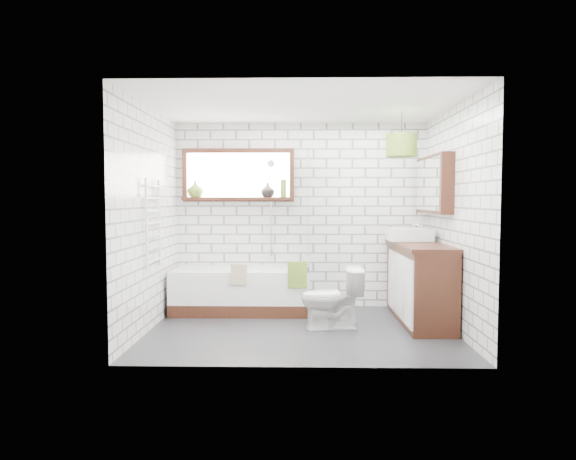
{
  "coord_description": "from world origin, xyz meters",
  "views": [
    {
      "loc": [
        -0.02,
        -5.71,
        1.47
      ],
      "look_at": [
        -0.15,
        0.25,
        1.11
      ],
      "focal_mm": 32.0,
      "sensor_mm": 36.0,
      "label": 1
    }
  ],
  "objects_px": {
    "bathtub": "(242,290)",
    "pendant": "(401,145)",
    "vanity": "(419,282)",
    "toilet": "(331,298)",
    "basin": "(409,234)"
  },
  "relations": [
    {
      "from": "basin",
      "to": "pendant",
      "type": "relative_size",
      "value": 1.46
    },
    {
      "from": "vanity",
      "to": "pendant",
      "type": "distance_m",
      "value": 1.65
    },
    {
      "from": "vanity",
      "to": "bathtub",
      "type": "bearing_deg",
      "value": 168.38
    },
    {
      "from": "vanity",
      "to": "basin",
      "type": "relative_size",
      "value": 3.19
    },
    {
      "from": "bathtub",
      "to": "pendant",
      "type": "height_order",
      "value": "pendant"
    },
    {
      "from": "bathtub",
      "to": "vanity",
      "type": "height_order",
      "value": "vanity"
    },
    {
      "from": "vanity",
      "to": "basin",
      "type": "xyz_separation_m",
      "value": [
        -0.06,
        0.32,
        0.55
      ]
    },
    {
      "from": "pendant",
      "to": "vanity",
      "type": "bearing_deg",
      "value": 25.42
    },
    {
      "from": "vanity",
      "to": "basin",
      "type": "distance_m",
      "value": 0.64
    },
    {
      "from": "basin",
      "to": "pendant",
      "type": "xyz_separation_m",
      "value": [
        -0.2,
        -0.45,
        1.07
      ]
    },
    {
      "from": "bathtub",
      "to": "vanity",
      "type": "xyz_separation_m",
      "value": [
        2.2,
        -0.45,
        0.19
      ]
    },
    {
      "from": "bathtub",
      "to": "toilet",
      "type": "bearing_deg",
      "value": -36.59
    },
    {
      "from": "vanity",
      "to": "pendant",
      "type": "xyz_separation_m",
      "value": [
        -0.26,
        -0.12,
        1.62
      ]
    },
    {
      "from": "bathtub",
      "to": "toilet",
      "type": "distance_m",
      "value": 1.4
    },
    {
      "from": "bathtub",
      "to": "basin",
      "type": "height_order",
      "value": "basin"
    }
  ]
}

